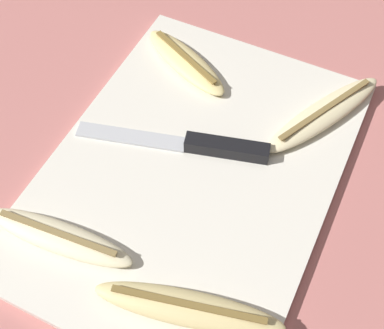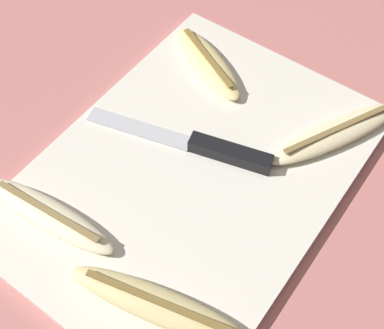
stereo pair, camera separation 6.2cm
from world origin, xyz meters
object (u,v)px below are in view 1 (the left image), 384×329
Objects in this scene: knife at (208,146)px; banana_golden_short at (186,62)px; banana_spotted_left at (188,308)px; banana_cream_curved at (324,114)px; banana_bright_far at (59,237)px.

banana_golden_short reaches higher than knife.
banana_spotted_left is 1.04× the size of banana_cream_curved.
banana_spotted_left is 0.30m from banana_cream_curved.
banana_cream_curved is at bearing -91.67° from banana_golden_short.
banana_golden_short is 0.82× the size of banana_cream_curved.
banana_spotted_left is 1.27× the size of banana_golden_short.
banana_golden_short is 0.20m from banana_cream_curved.
banana_cream_curved reaches higher than knife.
banana_bright_far reaches higher than banana_golden_short.
banana_spotted_left reaches higher than banana_cream_curved.
banana_spotted_left reaches higher than banana_bright_far.
banana_spotted_left reaches higher than knife.
knife is 1.35× the size of banana_bright_far.
banana_golden_short is (0.30, 0.15, -0.00)m from banana_spotted_left.
banana_spotted_left is 0.16m from banana_bright_far.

